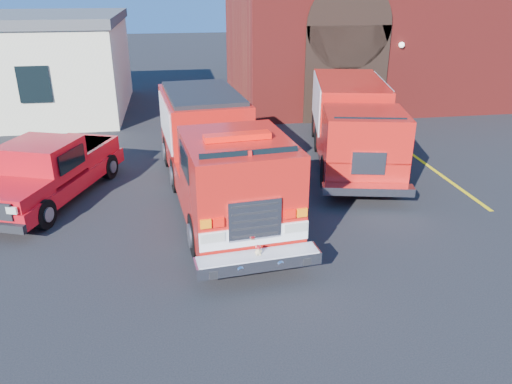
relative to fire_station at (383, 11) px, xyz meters
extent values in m
plane|color=black|center=(-8.99, -13.98, -4.25)|extent=(100.00, 100.00, 0.00)
cube|color=yellow|center=(-2.49, -12.98, -4.25)|extent=(0.12, 3.00, 0.01)
cube|color=yellow|center=(-2.49, -9.98, -4.25)|extent=(0.12, 3.00, 0.01)
cube|color=yellow|center=(-2.49, -6.98, -4.25)|extent=(0.12, 3.00, 0.01)
cube|color=maroon|center=(0.01, 0.02, -0.25)|extent=(15.00, 10.00, 8.00)
cube|color=black|center=(-3.49, -5.00, -2.25)|extent=(3.60, 0.12, 4.00)
cylinder|color=black|center=(-3.49, -5.00, -0.25)|extent=(3.60, 0.12, 3.60)
cube|color=#EAE4C6|center=(-17.99, -0.98, -2.25)|extent=(10.00, 8.00, 4.00)
cube|color=#474A4C|center=(-17.99, -0.98, -0.10)|extent=(10.20, 8.20, 0.40)
cube|color=black|center=(-15.99, -5.01, -2.25)|extent=(1.20, 0.10, 1.40)
cylinder|color=black|center=(-10.36, -15.51, -3.75)|extent=(0.42, 1.02, 1.00)
cylinder|color=black|center=(-8.37, -15.31, -3.75)|extent=(0.42, 1.02, 1.00)
cube|color=red|center=(-9.66, -12.53, -3.48)|extent=(3.07, 8.33, 0.81)
cube|color=red|center=(-9.87, -10.46, -2.44)|extent=(2.65, 4.19, 1.45)
cube|color=red|center=(-9.39, -15.14, -2.40)|extent=(2.54, 3.11, 1.36)
cube|color=black|center=(-9.28, -16.27, -2.03)|extent=(1.99, 0.27, 0.85)
cube|color=red|center=(-9.39, -15.14, -1.65)|extent=(1.47, 0.45, 0.13)
cube|color=white|center=(-9.24, -16.60, -3.30)|extent=(2.26, 0.28, 0.40)
cube|color=silver|center=(-9.24, -16.61, -2.94)|extent=(1.09, 0.16, 0.85)
cube|color=silver|center=(-9.22, -16.86, -3.73)|extent=(2.57, 0.75, 0.25)
cube|color=#B7B7BF|center=(-11.00, -10.58, -2.44)|extent=(0.36, 3.25, 1.18)
cube|color=#B7B7BF|center=(-8.73, -10.35, -2.44)|extent=(0.36, 3.25, 1.18)
sphere|color=tan|center=(-9.22, -16.86, -3.53)|extent=(0.13, 0.13, 0.12)
sphere|color=tan|center=(-9.22, -16.86, -3.45)|extent=(0.10, 0.10, 0.09)
sphere|color=tan|center=(-9.26, -16.85, -3.41)|extent=(0.04, 0.04, 0.04)
sphere|color=tan|center=(-9.18, -16.85, -3.41)|extent=(0.04, 0.04, 0.04)
ellipsoid|color=#B5141C|center=(-9.22, -16.86, -3.42)|extent=(0.11, 0.11, 0.06)
cylinder|color=#B5141C|center=(-9.22, -16.86, -3.43)|extent=(0.12, 0.12, 0.01)
cylinder|color=black|center=(-14.05, -13.58, -3.88)|extent=(0.51, 0.80, 0.75)
cube|color=#B30C17|center=(-14.21, -11.66, -3.74)|extent=(3.57, 5.49, 0.42)
cube|color=#B30C17|center=(-14.85, -13.38, -3.36)|extent=(2.11, 1.93, 0.33)
cube|color=#B30C17|center=(-14.31, -11.93, -2.99)|extent=(2.21, 2.19, 0.94)
cube|color=#B30C17|center=(-13.68, -10.26, -3.36)|extent=(2.31, 2.45, 0.52)
cylinder|color=black|center=(-6.39, -12.15, -3.76)|extent=(0.52, 1.04, 0.99)
cylinder|color=black|center=(-4.44, -12.58, -3.76)|extent=(0.52, 1.04, 0.99)
cube|color=red|center=(-4.88, -9.89, -3.48)|extent=(3.75, 7.55, 0.81)
cube|color=red|center=(-4.59, -8.56, -2.44)|extent=(3.17, 4.90, 1.36)
cube|color=red|center=(-5.42, -12.36, -2.53)|extent=(2.67, 2.60, 1.18)
cube|color=#B7B7BF|center=(-5.70, -8.32, -2.53)|extent=(0.84, 3.72, 1.54)
cube|color=#B7B7BF|center=(-3.48, -8.81, -2.53)|extent=(0.84, 3.72, 1.54)
cube|color=silver|center=(-5.69, -13.65, -3.76)|extent=(2.47, 0.92, 0.23)
camera|label=1|loc=(-10.64, -25.37, 1.45)|focal=35.00mm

